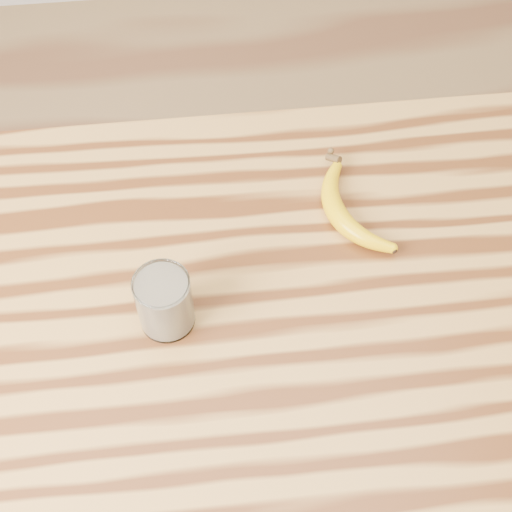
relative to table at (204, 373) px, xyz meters
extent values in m
plane|color=olive|center=(0.00, 0.00, -0.77)|extent=(4.00, 4.00, 0.00)
cube|color=#AC7A38|center=(0.00, 0.00, 0.11)|extent=(1.20, 0.80, 0.04)
cylinder|color=brown|center=(0.54, 0.34, -0.34)|extent=(0.06, 0.06, 0.86)
cylinder|color=white|center=(-0.04, 0.02, 0.18)|extent=(0.07, 0.07, 0.09)
torus|color=white|center=(-0.04, 0.02, 0.22)|extent=(0.07, 0.07, 0.00)
cylinder|color=beige|center=(-0.04, 0.02, 0.17)|extent=(0.07, 0.07, 0.08)
camera|label=1|loc=(0.03, -0.45, 0.97)|focal=50.00mm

